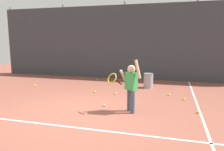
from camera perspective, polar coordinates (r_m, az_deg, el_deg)
name	(u,v)px	position (r m, az deg, el deg)	size (l,w,h in m)	color
ground_plane	(81,112)	(5.68, -8.23, -9.44)	(20.00, 20.00, 0.00)	brown
court_line_baseline	(62,126)	(4.88, -12.88, -12.78)	(9.00, 0.05, 0.00)	white
court_line_sideline	(199,110)	(6.23, 21.87, -8.33)	(0.05, 9.00, 0.00)	white
back_fence_windscreen	(124,42)	(10.23, 3.21, 8.64)	(12.73, 0.08, 3.40)	#383D42
fence_post_0	(13,41)	(13.12, -24.59, 8.30)	(0.09, 0.09, 3.55)	slate
fence_post_1	(64,41)	(11.37, -12.38, 8.89)	(0.09, 0.09, 3.55)	slate
fence_post_2	(124,41)	(10.29, 3.29, 9.06)	(0.09, 0.09, 3.55)	slate
fence_post_3	(195,41)	(10.09, 20.98, 8.46)	(0.09, 0.09, 3.55)	slate
tennis_player	(130,84)	(5.45, 4.83, -2.27)	(0.89, 0.53, 1.35)	#3F4C59
ball_hopper	(148,80)	(8.43, 9.51, -1.28)	(0.38, 0.38, 0.56)	gray
tennis_ball_0	(97,80)	(9.92, -3.91, -1.07)	(0.07, 0.07, 0.07)	#CCE033
tennis_ball_1	(95,92)	(7.65, -4.59, -4.21)	(0.07, 0.07, 0.07)	#CCE033
tennis_ball_2	(184,99)	(7.03, 18.31, -5.89)	(0.07, 0.07, 0.07)	#CCE033
tennis_ball_3	(104,105)	(6.07, -2.03, -7.80)	(0.07, 0.07, 0.07)	#CCE033
tennis_ball_4	(198,112)	(5.93, 21.66, -8.88)	(0.07, 0.07, 0.07)	#CCE033
tennis_ball_5	(115,93)	(7.37, 0.83, -4.70)	(0.07, 0.07, 0.07)	#CCE033
tennis_ball_6	(169,95)	(7.44, 14.68, -4.89)	(0.07, 0.07, 0.07)	#CCE033
tennis_ball_8	(35,85)	(9.17, -19.59, -2.46)	(0.07, 0.07, 0.07)	#CCE033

